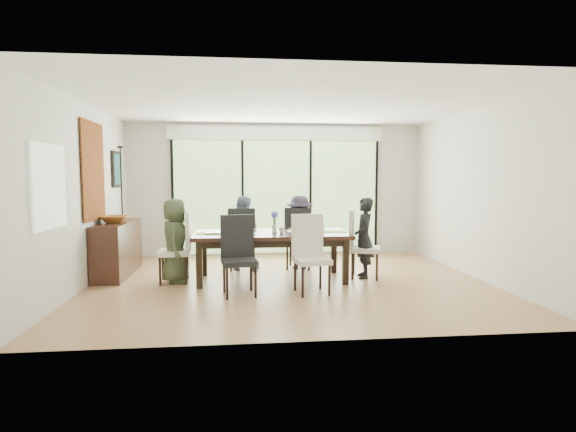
{
  "coord_description": "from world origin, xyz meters",
  "views": [
    {
      "loc": [
        -0.73,
        -6.74,
        1.62
      ],
      "look_at": [
        0.0,
        0.25,
        1.0
      ],
      "focal_mm": 28.0,
      "sensor_mm": 36.0,
      "label": 1
    }
  ],
  "objects": [
    {
      "name": "floor",
      "position": [
        0.0,
        0.0,
        -0.01
      ],
      "size": [
        6.0,
        5.0,
        0.01
      ],
      "primitive_type": "cube",
      "color": "brown",
      "rests_on": "ground"
    },
    {
      "name": "ceiling",
      "position": [
        0.0,
        0.0,
        2.71
      ],
      "size": [
        6.0,
        5.0,
        0.01
      ],
      "primitive_type": "cube",
      "color": "white",
      "rests_on": "wall_back"
    },
    {
      "name": "wall_back",
      "position": [
        0.0,
        2.51,
        1.35
      ],
      "size": [
        6.0,
        0.02,
        2.7
      ],
      "primitive_type": "cube",
      "color": "beige",
      "rests_on": "floor"
    },
    {
      "name": "wall_front",
      "position": [
        0.0,
        -2.51,
        1.35
      ],
      "size": [
        6.0,
        0.02,
        2.7
      ],
      "primitive_type": "cube",
      "color": "white",
      "rests_on": "floor"
    },
    {
      "name": "wall_left",
      "position": [
        -3.01,
        0.0,
        1.35
      ],
      "size": [
        0.02,
        5.0,
        2.7
      ],
      "primitive_type": "cube",
      "color": "beige",
      "rests_on": "floor"
    },
    {
      "name": "wall_right",
      "position": [
        3.01,
        0.0,
        1.35
      ],
      "size": [
        0.02,
        5.0,
        2.7
      ],
      "primitive_type": "cube",
      "color": "beige",
      "rests_on": "floor"
    },
    {
      "name": "glass_doors",
      "position": [
        0.0,
        2.47,
        1.2
      ],
      "size": [
        4.2,
        0.02,
        2.3
      ],
      "primitive_type": "cube",
      "color": "#598C3F",
      "rests_on": "wall_back"
    },
    {
      "name": "blinds_header",
      "position": [
        0.0,
        2.46,
        2.5
      ],
      "size": [
        4.4,
        0.06,
        0.28
      ],
      "primitive_type": "cube",
      "color": "white",
      "rests_on": "wall_back"
    },
    {
      "name": "mullion_a",
      "position": [
        -2.1,
        2.46,
        1.2
      ],
      "size": [
        0.05,
        0.04,
        2.3
      ],
      "primitive_type": "cube",
      "color": "black",
      "rests_on": "wall_back"
    },
    {
      "name": "mullion_b",
      "position": [
        -0.7,
        2.46,
        1.2
      ],
      "size": [
        0.05,
        0.04,
        2.3
      ],
      "primitive_type": "cube",
      "color": "black",
      "rests_on": "wall_back"
    },
    {
      "name": "mullion_c",
      "position": [
        0.7,
        2.46,
        1.2
      ],
      "size": [
        0.05,
        0.04,
        2.3
      ],
      "primitive_type": "cube",
      "color": "black",
      "rests_on": "wall_back"
    },
    {
      "name": "mullion_d",
      "position": [
        2.1,
        2.46,
        1.2
      ],
      "size": [
        0.05,
        0.04,
        2.3
      ],
      "primitive_type": "cube",
      "color": "black",
      "rests_on": "wall_back"
    },
    {
      "name": "side_window",
      "position": [
        -2.97,
        -1.2,
        1.5
      ],
      "size": [
        0.02,
        0.9,
        1.0
      ],
      "primitive_type": "cube",
      "color": "#8CAD7F",
      "rests_on": "wall_left"
    },
    {
      "name": "deck",
      "position": [
        0.0,
        3.4,
        -0.05
      ],
      "size": [
        6.0,
        1.8,
        0.1
      ],
      "primitive_type": "cube",
      "color": "brown",
      "rests_on": "ground"
    },
    {
      "name": "rail_top",
      "position": [
        0.0,
        4.2,
        0.55
      ],
      "size": [
        6.0,
        0.08,
        0.06
      ],
      "primitive_type": "cube",
      "color": "brown",
      "rests_on": "deck"
    },
    {
      "name": "foliage_left",
      "position": [
        -1.8,
        5.2,
        1.44
      ],
      "size": [
        3.2,
        3.2,
        3.2
      ],
      "primitive_type": "sphere",
      "color": "#14380F",
      "rests_on": "ground"
    },
    {
      "name": "foliage_mid",
      "position": [
        0.4,
        5.8,
        1.8
      ],
      "size": [
        4.0,
        4.0,
        4.0
      ],
      "primitive_type": "sphere",
      "color": "#14380F",
      "rests_on": "ground"
    },
    {
      "name": "foliage_right",
      "position": [
        2.2,
        5.0,
        1.26
      ],
      "size": [
        2.8,
        2.8,
        2.8
      ],
      "primitive_type": "sphere",
      "color": "#14380F",
      "rests_on": "ground"
    },
    {
      "name": "foliage_far",
      "position": [
        -0.6,
        6.5,
        1.62
      ],
      "size": [
        3.6,
        3.6,
        3.6
      ],
      "primitive_type": "sphere",
      "color": "#14380F",
      "rests_on": "ground"
    },
    {
      "name": "table_top",
      "position": [
        -0.26,
        0.19,
        0.72
      ],
      "size": [
        2.39,
        1.1,
        0.06
      ],
      "primitive_type": "cube",
      "color": "black",
      "rests_on": "floor"
    },
    {
      "name": "table_apron",
      "position": [
        -0.26,
        0.19,
        0.63
      ],
      "size": [
        2.19,
        0.9,
        0.1
      ],
      "primitive_type": "cube",
      "color": "black",
      "rests_on": "floor"
    },
    {
      "name": "table_leg_fl",
      "position": [
        -1.34,
        -0.24,
        0.34
      ],
      "size": [
        0.09,
        0.09,
        0.69
      ],
      "primitive_type": "cube",
      "color": "black",
      "rests_on": "floor"
    },
    {
      "name": "table_leg_fr",
      "position": [
        0.82,
        -0.24,
        0.34
      ],
      "size": [
        0.09,
        0.09,
        0.69
      ],
      "primitive_type": "cube",
      "color": "black",
      "rests_on": "floor"
    },
    {
      "name": "table_leg_bl",
      "position": [
        -1.34,
        0.62,
        0.34
      ],
      "size": [
        0.09,
        0.09,
        0.69
      ],
      "primitive_type": "cube",
      "color": "black",
      "rests_on": "floor"
    },
    {
      "name": "table_leg_br",
      "position": [
        0.82,
        0.62,
        0.34
      ],
      "size": [
        0.09,
        0.09,
        0.69
      ],
      "primitive_type": "cube",
      "color": "black",
      "rests_on": "floor"
    },
    {
      "name": "chair_left_end",
      "position": [
        -1.76,
        0.19,
        0.55
      ],
      "size": [
        0.48,
        0.48,
        1.1
      ],
      "primitive_type": null,
      "rotation": [
        0.0,
        0.0,
        -1.51
      ],
      "color": "white",
      "rests_on": "floor"
    },
    {
      "name": "chair_right_end",
      "position": [
        1.24,
        0.19,
        0.55
      ],
      "size": [
        0.58,
        0.58,
        1.1
      ],
      "primitive_type": null,
      "rotation": [
        0.0,
        0.0,
        1.27
      ],
      "color": "silver",
      "rests_on": "floor"
    },
    {
      "name": "chair_far_left",
      "position": [
        -0.71,
        1.04,
        0.55
      ],
      "size": [
        0.49,
        0.49,
        1.1
      ],
      "primitive_type": null,
      "rotation": [
        0.0,
        0.0,
        3.07
      ],
      "color": "black",
      "rests_on": "floor"
    },
    {
      "name": "chair_far_right",
      "position": [
        0.29,
        1.04,
        0.55
      ],
      "size": [
        0.56,
        0.56,
        1.1
      ],
      "primitive_type": null,
      "rotation": [
        0.0,
        0.0,
        2.88
      ],
      "color": "black",
      "rests_on": "floor"
    },
    {
      "name": "chair_near_left",
      "position": [
        -0.76,
        -0.68,
        0.55
      ],
      "size": [
        0.52,
        0.52,
        1.1
      ],
      "primitive_type": null,
      "rotation": [
        0.0,
        0.0,
        0.14
      ],
      "color": "black",
      "rests_on": "floor"
    },
    {
      "name": "chair_near_right",
      "position": [
        0.24,
        -0.68,
        0.55
      ],
      "size": [
        0.52,
        0.52,
        1.1
      ],
      "primitive_type": null,
      "rotation": [
        0.0,
        0.0,
        0.15
      ],
      "color": "silver",
      "rests_on": "floor"
    },
    {
      "name": "person_left_end",
      "position": [
        -1.74,
        0.19,
        0.64
      ],
      "size": [
        0.38,
        0.6,
        1.29
      ],
      "primitive_type": "imported",
      "rotation": [
        0.0,
        0.0,
        1.57
      ],
      "color": "#38432D",
      "rests_on": "floor"
    },
    {
      "name": "person_right_end",
      "position": [
        1.22,
        0.19,
        0.64
      ],
      "size": [
        0.43,
        0.63,
        1.29
      ],
      "primitive_type": "imported",
      "rotation": [
        0.0,
        0.0,
        -1.66
      ],
      "color": "black",
      "rests_on": "floor"
    },
    {
      "name": "person_far_left",
      "position": [
        -0.71,
        1.02,
        0.64
      ],
      "size": [
        0.67,
        0.51,
        1.29
      ],
      "primitive_type": "imported",
      "rotation": [
        0.0,
        0.0,
        2.9
      ],
      "color": "#7285A5",
      "rests_on": "floor"
    },
    {
      "name": "person_far_right",
      "position": [
        0.29,
        1.02,
        0.64
      ],
      "size": [
        0.64,
        0.45,
        1.29
      ],
      "primitive_type": "imported",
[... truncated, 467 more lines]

